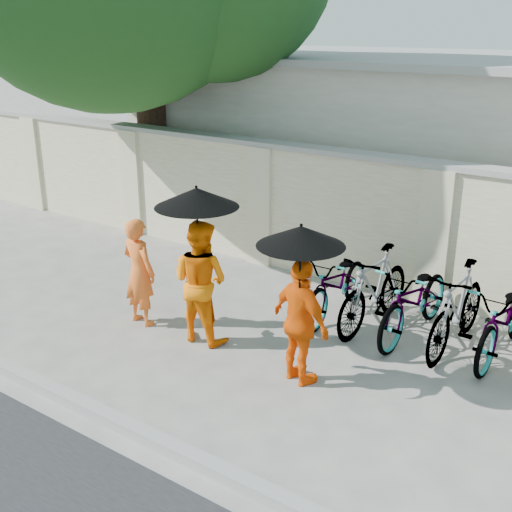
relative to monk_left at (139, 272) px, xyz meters
The scene contains 13 objects.
ground 1.26m from the monk_left, 11.71° to the right, with size 80.00×80.00×0.00m, color #A39E93.
kerb 2.26m from the monk_left, 62.46° to the right, with size 40.00×0.16×0.12m, color gray.
compound_wall 3.61m from the monk_left, 56.34° to the left, with size 20.00×0.30×2.00m, color beige.
monk_left is the anchor object (origin of this frame).
monk_center 0.98m from the monk_left, ahead, with size 0.78×0.61×1.61m, color orange.
parasol_center 1.56m from the monk_left, ahead, with size 1.03×1.03×1.13m.
monk_right 2.58m from the monk_left, ahead, with size 0.87×0.36×1.49m, color #F55D07.
parasol_right 2.80m from the monk_left, ahead, with size 0.95×0.95×1.05m.
bike_0 2.73m from the monk_left, 39.99° to the left, with size 0.63×1.80×0.95m, color gray.
bike_1 3.15m from the monk_left, 33.01° to the left, with size 0.52×1.82×1.10m, color gray.
bike_2 3.66m from the monk_left, 28.96° to the left, with size 0.67×1.93×1.01m, color gray.
bike_3 4.13m from the monk_left, 24.58° to the left, with size 0.52×1.84×1.10m, color gray.
bike_4 4.70m from the monk_left, 23.32° to the left, with size 0.65×1.87×0.98m, color gray.
Camera 1 is at (4.89, -5.43, 3.88)m, focal length 45.00 mm.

